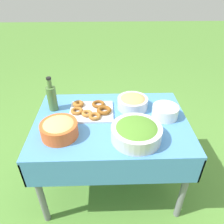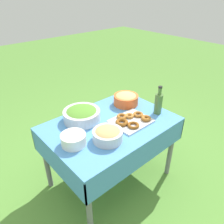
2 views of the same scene
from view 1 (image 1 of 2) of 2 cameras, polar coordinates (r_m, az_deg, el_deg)
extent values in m
plane|color=#568C38|center=(2.24, -0.19, -17.60)|extent=(14.00, 14.00, 0.00)
cube|color=#4C8CD1|center=(1.72, -0.24, -2.51)|extent=(1.20, 0.84, 0.02)
cube|color=#4C8CD1|center=(2.13, -0.55, 1.55)|extent=(1.20, 0.01, 0.22)
cube|color=#4C8CD1|center=(1.51, 0.25, -15.80)|extent=(1.20, 0.01, 0.22)
cube|color=#4C8CD1|center=(1.91, 18.03, -4.97)|extent=(0.01, 0.84, 0.22)
cube|color=#4C8CD1|center=(1.88, -18.74, -5.70)|extent=(0.01, 0.84, 0.22)
cylinder|color=slate|center=(2.31, 13.11, -4.17)|extent=(0.05, 0.05, 0.72)
cylinder|color=slate|center=(2.29, -14.20, -4.70)|extent=(0.05, 0.05, 0.72)
cylinder|color=slate|center=(1.83, 18.31, -18.31)|extent=(0.05, 0.05, 0.72)
cylinder|color=slate|center=(1.81, -18.32, -19.21)|extent=(0.05, 0.05, 0.72)
cylinder|color=silver|center=(1.52, 6.35, -5.51)|extent=(0.35, 0.35, 0.10)
ellipsoid|color=#51892D|center=(1.50, 6.44, -4.42)|extent=(0.31, 0.31, 0.07)
cylinder|color=#E05B28|center=(1.58, -13.59, -4.50)|extent=(0.26, 0.26, 0.11)
ellipsoid|color=tan|center=(1.56, -13.78, -3.39)|extent=(0.23, 0.23, 0.07)
cube|color=silver|center=(1.81, -5.40, 0.09)|extent=(0.36, 0.30, 0.02)
torus|color=brown|center=(1.86, -3.59, 2.09)|extent=(0.15, 0.15, 0.03)
torus|color=#A36628|center=(1.88, -8.79, 2.11)|extent=(0.10, 0.10, 0.03)
torus|color=#B27533|center=(1.75, -6.57, -0.35)|extent=(0.11, 0.11, 0.03)
torus|color=brown|center=(1.78, -2.09, 0.48)|extent=(0.13, 0.13, 0.03)
torus|color=#A36628|center=(1.80, -9.15, 0.30)|extent=(0.12, 0.12, 0.03)
torus|color=#A36628|center=(1.72, -4.55, -1.10)|extent=(0.12, 0.12, 0.03)
cylinder|color=white|center=(1.80, 13.52, -1.02)|extent=(0.21, 0.21, 0.01)
cylinder|color=white|center=(1.80, 13.58, -0.71)|extent=(0.21, 0.21, 0.01)
cylinder|color=white|center=(1.79, 13.63, -0.39)|extent=(0.21, 0.21, 0.01)
cylinder|color=white|center=(1.78, 13.68, -0.08)|extent=(0.21, 0.21, 0.01)
cylinder|color=white|center=(1.78, 13.73, 0.24)|extent=(0.21, 0.21, 0.01)
cylinder|color=white|center=(1.77, 13.78, 0.56)|extent=(0.21, 0.21, 0.01)
cylinder|color=white|center=(1.76, 13.83, 0.89)|extent=(0.21, 0.21, 0.01)
cylinder|color=white|center=(1.76, 13.89, 1.21)|extent=(0.21, 0.21, 0.01)
cylinder|color=#4C7238|center=(1.86, -15.36, 3.39)|extent=(0.08, 0.08, 0.21)
cylinder|color=#4C7238|center=(1.79, -16.03, 7.19)|extent=(0.03, 0.03, 0.07)
cylinder|color=black|center=(1.77, -16.25, 8.44)|extent=(0.04, 0.04, 0.02)
cylinder|color=silver|center=(1.85, 5.38, 2.35)|extent=(0.25, 0.25, 0.09)
ellipsoid|color=tan|center=(1.83, 5.44, 3.19)|extent=(0.22, 0.22, 0.07)
camera|label=2|loc=(2.91, 26.50, 33.86)|focal=35.00mm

